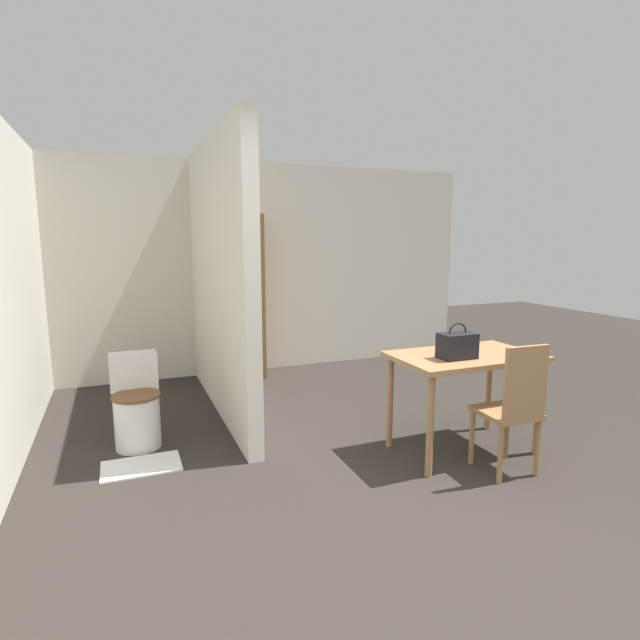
{
  "coord_description": "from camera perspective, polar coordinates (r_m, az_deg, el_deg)",
  "views": [
    {
      "loc": [
        -1.59,
        -1.81,
        1.63
      ],
      "look_at": [
        -0.14,
        1.75,
        0.99
      ],
      "focal_mm": 28.0,
      "sensor_mm": 36.0,
      "label": 1
    }
  ],
  "objects": [
    {
      "name": "wooden_chair",
      "position": [
        3.69,
        21.22,
        -9.16
      ],
      "size": [
        0.38,
        0.38,
        0.93
      ],
      "rotation": [
        0.0,
        0.0,
        -0.05
      ],
      "color": "#997047",
      "rests_on": "ground_plane"
    },
    {
      "name": "dining_table",
      "position": [
        3.94,
        16.23,
        -5.13
      ],
      "size": [
        1.09,
        0.66,
        0.76
      ],
      "color": "#997047",
      "rests_on": "ground_plane"
    },
    {
      "name": "handbag",
      "position": [
        3.74,
        15.4,
        -2.81
      ],
      "size": [
        0.26,
        0.17,
        0.26
      ],
      "color": "black",
      "rests_on": "dining_table"
    },
    {
      "name": "toilet",
      "position": [
        4.25,
        -20.25,
        -9.23
      ],
      "size": [
        0.37,
        0.51,
        0.71
      ],
      "color": "white",
      "rests_on": "ground_plane"
    },
    {
      "name": "bath_mat",
      "position": [
        3.95,
        -19.74,
        -15.43
      ],
      "size": [
        0.54,
        0.35,
        0.01
      ],
      "color": "silver",
      "rests_on": "ground_plane"
    },
    {
      "name": "ground_plane",
      "position": [
        2.91,
        17.4,
        -25.11
      ],
      "size": [
        16.0,
        16.0,
        0.0
      ],
      "primitive_type": "plane",
      "color": "#2D2823"
    },
    {
      "name": "wall_back",
      "position": [
        6.17,
        -7.25,
        5.84
      ],
      "size": [
        5.6,
        0.12,
        2.5
      ],
      "color": "beige",
      "rests_on": "ground_plane"
    },
    {
      "name": "partition_wall",
      "position": [
        4.72,
        -11.56,
        4.63
      ],
      "size": [
        0.12,
        2.54,
        2.5
      ],
      "color": "beige",
      "rests_on": "ground_plane"
    },
    {
      "name": "wooden_cabinet",
      "position": [
        5.84,
        -9.24,
        2.56
      ],
      "size": [
        0.51,
        0.46,
        1.89
      ],
      "color": "brown",
      "rests_on": "ground_plane"
    }
  ]
}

